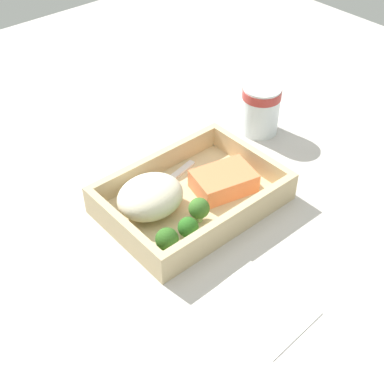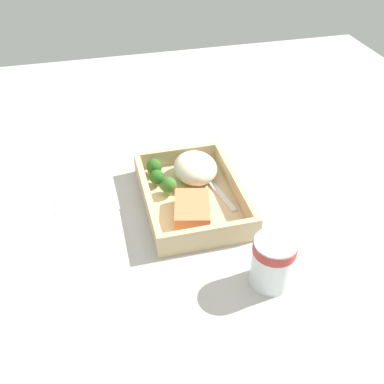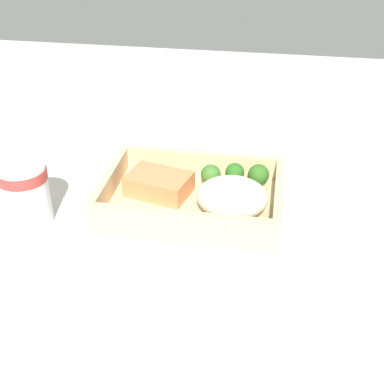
% 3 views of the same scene
% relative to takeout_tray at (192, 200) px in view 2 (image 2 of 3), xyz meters
% --- Properties ---
extents(ground_plane, '(1.60, 1.60, 0.02)m').
position_rel_takeout_tray_xyz_m(ground_plane, '(0.00, 0.00, -0.02)').
color(ground_plane, '#BAB4AF').
extents(takeout_tray, '(0.27, 0.19, 0.01)m').
position_rel_takeout_tray_xyz_m(takeout_tray, '(0.00, 0.00, 0.00)').
color(takeout_tray, '#CAB284').
rests_on(takeout_tray, ground_plane).
extents(tray_rim, '(0.27, 0.19, 0.04)m').
position_rel_takeout_tray_xyz_m(tray_rim, '(0.00, 0.00, 0.02)').
color(tray_rim, '#CAB284').
rests_on(tray_rim, takeout_tray).
extents(salmon_fillet, '(0.11, 0.09, 0.03)m').
position_rel_takeout_tray_xyz_m(salmon_fillet, '(-0.05, 0.01, 0.02)').
color(salmon_fillet, '#EE7E4D').
rests_on(salmon_fillet, takeout_tray).
extents(mashed_potatoes, '(0.10, 0.09, 0.05)m').
position_rel_takeout_tray_xyz_m(mashed_potatoes, '(0.06, -0.02, 0.03)').
color(mashed_potatoes, beige).
rests_on(mashed_potatoes, takeout_tray).
extents(broccoli_floret_1, '(0.03, 0.03, 0.04)m').
position_rel_takeout_tray_xyz_m(broccoli_floret_1, '(0.10, 0.06, 0.03)').
color(broccoli_floret_1, '#80A053').
rests_on(broccoli_floret_1, takeout_tray).
extents(broccoli_floret_2, '(0.03, 0.03, 0.04)m').
position_rel_takeout_tray_xyz_m(broccoli_floret_2, '(0.06, 0.06, 0.03)').
color(broccoli_floret_2, '#7C9957').
rests_on(broccoli_floret_2, takeout_tray).
extents(broccoli_floret_3, '(0.03, 0.03, 0.04)m').
position_rel_takeout_tray_xyz_m(broccoli_floret_3, '(0.02, 0.04, 0.03)').
color(broccoli_floret_3, '#769B58').
rests_on(broccoli_floret_3, takeout_tray).
extents(fork, '(0.16, 0.05, 0.00)m').
position_rel_takeout_tray_xyz_m(fork, '(0.03, -0.05, 0.01)').
color(fork, silver).
rests_on(fork, takeout_tray).
extents(paper_cup, '(0.07, 0.07, 0.09)m').
position_rel_takeout_tray_xyz_m(paper_cup, '(-0.23, -0.07, 0.04)').
color(paper_cup, white).
rests_on(paper_cup, ground_plane).
extents(receipt_slip, '(0.11, 0.13, 0.00)m').
position_rel_takeout_tray_xyz_m(receipt_slip, '(0.06, 0.21, -0.00)').
color(receipt_slip, white).
rests_on(receipt_slip, ground_plane).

